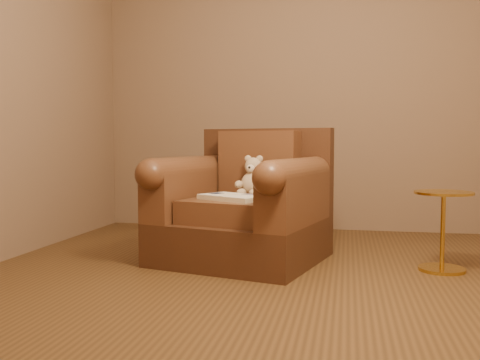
# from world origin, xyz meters

# --- Properties ---
(floor) EXTENTS (4.00, 4.00, 0.00)m
(floor) POSITION_xyz_m (0.00, 0.00, 0.00)
(floor) COLOR brown
(floor) RESTS_ON ground
(armchair) EXTENTS (1.23, 1.19, 0.92)m
(armchair) POSITION_xyz_m (-0.38, 0.57, 0.36)
(armchair) COLOR #442716
(armchair) RESTS_ON floor
(teddy_bear) EXTENTS (0.21, 0.24, 0.29)m
(teddy_bear) POSITION_xyz_m (-0.34, 0.65, 0.55)
(teddy_bear) COLOR #C6AB8A
(teddy_bear) RESTS_ON armchair
(guidebook) EXTENTS (0.50, 0.44, 0.03)m
(guidebook) POSITION_xyz_m (-0.41, 0.36, 0.46)
(guidebook) COLOR beige
(guidebook) RESTS_ON armchair
(side_table) EXTENTS (0.36, 0.36, 0.51)m
(side_table) POSITION_xyz_m (0.92, 0.49, 0.27)
(side_table) COLOR gold
(side_table) RESTS_ON floor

